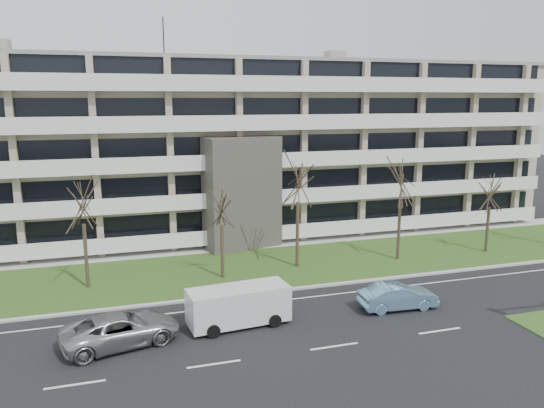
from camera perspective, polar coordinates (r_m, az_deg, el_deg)
name	(u,v)px	position (r m, az deg, el deg)	size (l,w,h in m)	color
ground	(334,346)	(27.12, 6.72, -14.97)	(160.00, 160.00, 0.00)	black
grass_verge	(261,267)	(38.47, -1.17, -6.78)	(90.00, 10.00, 0.06)	#264C19
curb	(283,290)	(33.95, 1.20, -9.24)	(90.00, 0.35, 0.12)	#B2B2AD
sidewalk	(243,247)	(43.55, -3.18, -4.61)	(90.00, 2.00, 0.08)	#B2B2AD
lane_edge_line	(291,299)	(32.65, 2.04, -10.20)	(90.00, 0.12, 0.01)	white
apartment_building	(223,147)	(48.73, -5.25, 6.13)	(60.50, 15.10, 18.75)	tan
silver_pickup	(121,329)	(27.81, -15.95, -12.84)	(2.65, 5.75, 1.60)	#A9ABB0
blue_sedan	(398,296)	(31.86, 13.38, -9.64)	(1.58, 4.54, 1.49)	#7EB5DA
white_van	(240,303)	(28.83, -3.50, -10.54)	(5.56, 2.61, 2.09)	silver
tree_2	(82,199)	(34.98, -19.77, 0.55)	(3.76, 3.76, 7.53)	#382B21
tree_3	(221,204)	(35.11, -5.47, 0.00)	(3.29, 3.29, 6.59)	#382B21
tree_4	(298,176)	(37.09, 2.81, 3.03)	(4.27, 4.27, 8.54)	#382B21
tree_5	(401,177)	(40.03, 13.75, 2.82)	(4.04, 4.04, 8.09)	#382B21
tree_6	(491,190)	(44.41, 22.45, 1.41)	(3.22, 3.22, 6.44)	#382B21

